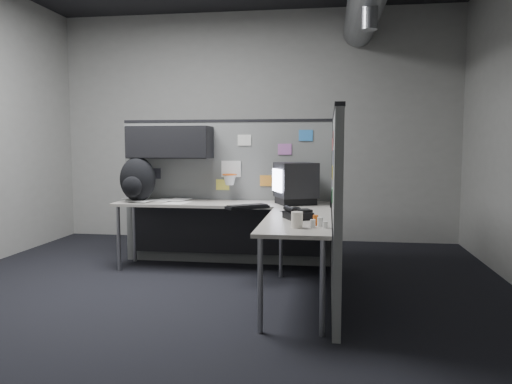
% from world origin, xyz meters
% --- Properties ---
extents(room, '(5.62, 5.62, 3.22)m').
position_xyz_m(room, '(0.56, 0.00, 2.10)').
color(room, black).
rests_on(room, ground).
extents(partition_back, '(2.44, 0.42, 1.63)m').
position_xyz_m(partition_back, '(-0.25, 1.23, 1.00)').
color(partition_back, slate).
rests_on(partition_back, ground).
extents(partition_right, '(0.07, 2.23, 1.63)m').
position_xyz_m(partition_right, '(1.10, 0.22, 0.82)').
color(partition_right, slate).
rests_on(partition_right, ground).
extents(desk, '(2.31, 2.11, 0.73)m').
position_xyz_m(desk, '(0.15, 0.70, 0.61)').
color(desk, '#A7A197').
rests_on(desk, ground).
extents(monitor, '(0.50, 0.50, 0.43)m').
position_xyz_m(monitor, '(0.69, 0.96, 0.95)').
color(monitor, black).
rests_on(monitor, desk).
extents(keyboard, '(0.43, 0.37, 0.04)m').
position_xyz_m(keyboard, '(0.25, 0.53, 0.75)').
color(keyboard, black).
rests_on(keyboard, desk).
extents(mouse, '(0.29, 0.28, 0.05)m').
position_xyz_m(mouse, '(0.73, 0.35, 0.75)').
color(mouse, black).
rests_on(mouse, desk).
extents(phone, '(0.28, 0.29, 0.10)m').
position_xyz_m(phone, '(0.78, -0.08, 0.77)').
color(phone, black).
rests_on(phone, desk).
extents(bottles, '(0.14, 0.16, 0.08)m').
position_xyz_m(bottles, '(0.96, -0.46, 0.76)').
color(bottles, silver).
rests_on(bottles, desk).
extents(cup, '(0.11, 0.11, 0.12)m').
position_xyz_m(cup, '(0.80, -0.53, 0.79)').
color(cup, white).
rests_on(cup, desk).
extents(papers, '(0.83, 0.60, 0.02)m').
position_xyz_m(papers, '(-0.85, 1.03, 0.74)').
color(papers, white).
rests_on(papers, desk).
extents(backpack, '(0.47, 0.46, 0.48)m').
position_xyz_m(backpack, '(-1.03, 0.95, 0.97)').
color(backpack, black).
rests_on(backpack, desk).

